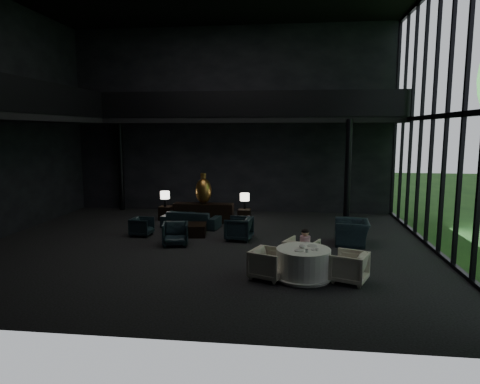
# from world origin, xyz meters

# --- Properties ---
(floor) EXTENTS (14.00, 12.00, 0.02)m
(floor) POSITION_xyz_m (0.00, 0.00, 0.00)
(floor) COLOR black
(floor) RESTS_ON ground
(wall_back) EXTENTS (14.00, 0.04, 8.00)m
(wall_back) POSITION_xyz_m (0.00, 6.00, 4.00)
(wall_back) COLOR black
(wall_back) RESTS_ON ground
(wall_front) EXTENTS (14.00, 0.04, 8.00)m
(wall_front) POSITION_xyz_m (0.00, -6.00, 4.00)
(wall_front) COLOR black
(wall_front) RESTS_ON ground
(curtain_wall) EXTENTS (0.20, 12.00, 8.00)m
(curtain_wall) POSITION_xyz_m (6.95, 0.00, 4.00)
(curtain_wall) COLOR black
(curtain_wall) RESTS_ON ground
(mezzanine_left) EXTENTS (2.00, 12.00, 0.25)m
(mezzanine_left) POSITION_xyz_m (-6.00, 0.00, 4.00)
(mezzanine_left) COLOR black
(mezzanine_left) RESTS_ON wall_left
(mezzanine_back) EXTENTS (12.00, 2.00, 0.25)m
(mezzanine_back) POSITION_xyz_m (1.00, 5.00, 4.00)
(mezzanine_back) COLOR black
(mezzanine_back) RESTS_ON wall_back
(railing_left) EXTENTS (0.06, 12.00, 1.00)m
(railing_left) POSITION_xyz_m (-5.00, 0.00, 4.60)
(railing_left) COLOR black
(railing_left) RESTS_ON mezzanine_left
(railing_back) EXTENTS (12.00, 0.06, 1.00)m
(railing_back) POSITION_xyz_m (1.00, 4.00, 4.60)
(railing_back) COLOR black
(railing_back) RESTS_ON mezzanine_back
(column_nw) EXTENTS (0.24, 0.24, 4.00)m
(column_nw) POSITION_xyz_m (-5.00, 5.70, 2.00)
(column_nw) COLOR black
(column_nw) RESTS_ON floor
(column_ne) EXTENTS (0.24, 0.24, 4.00)m
(column_ne) POSITION_xyz_m (4.80, 4.00, 2.00)
(column_ne) COLOR black
(column_ne) RESTS_ON floor
(console) EXTENTS (2.35, 0.53, 0.75)m
(console) POSITION_xyz_m (-0.76, 3.47, 0.37)
(console) COLOR black
(console) RESTS_ON floor
(bronze_urn) EXTENTS (0.64, 0.64, 1.18)m
(bronze_urn) POSITION_xyz_m (-0.76, 3.52, 1.25)
(bronze_urn) COLOR olive
(bronze_urn) RESTS_ON console
(side_table_left) EXTENTS (0.50, 0.50, 0.55)m
(side_table_left) POSITION_xyz_m (-2.36, 3.74, 0.28)
(side_table_left) COLOR black
(side_table_left) RESTS_ON floor
(table_lamp_left) EXTENTS (0.37, 0.37, 0.62)m
(table_lamp_left) POSITION_xyz_m (-2.36, 3.65, 1.00)
(table_lamp_left) COLOR black
(table_lamp_left) RESTS_ON side_table_left
(side_table_right) EXTENTS (0.48, 0.48, 0.53)m
(side_table_right) POSITION_xyz_m (0.84, 3.57, 0.27)
(side_table_right) COLOR black
(side_table_right) RESTS_ON floor
(table_lamp_right) EXTENTS (0.36, 0.36, 0.61)m
(table_lamp_right) POSITION_xyz_m (0.84, 3.74, 0.97)
(table_lamp_right) COLOR black
(table_lamp_right) RESTS_ON side_table_right
(sofa) EXTENTS (2.28, 0.97, 0.86)m
(sofa) POSITION_xyz_m (-1.04, 2.51, 0.43)
(sofa) COLOR #172E34
(sofa) RESTS_ON floor
(lounge_armchair_west) EXTENTS (0.60, 0.63, 0.62)m
(lounge_armchair_west) POSITION_xyz_m (-2.42, 1.08, 0.31)
(lounge_armchair_west) COLOR #243740
(lounge_armchair_west) RESTS_ON floor
(lounge_armchair_east) EXTENTS (0.93, 0.98, 0.91)m
(lounge_armchair_east) POSITION_xyz_m (0.96, 0.90, 0.45)
(lounge_armchair_east) COLOR #21323B
(lounge_armchair_east) RESTS_ON floor
(lounge_armchair_south) EXTENTS (0.94, 0.90, 0.82)m
(lounge_armchair_south) POSITION_xyz_m (-0.95, 0.01, 0.41)
(lounge_armchair_south) COLOR #243847
(lounge_armchair_south) RESTS_ON floor
(window_armchair) EXTENTS (0.94, 1.36, 1.13)m
(window_armchair) POSITION_xyz_m (4.58, 0.80, 0.57)
(window_armchair) COLOR #243542
(window_armchair) RESTS_ON floor
(coffee_table) EXTENTS (1.00, 1.00, 0.40)m
(coffee_table) POSITION_xyz_m (-0.69, 1.33, 0.20)
(coffee_table) COLOR black
(coffee_table) RESTS_ON floor
(dining_table) EXTENTS (1.49, 1.49, 0.75)m
(dining_table) POSITION_xyz_m (2.97, -2.59, 0.33)
(dining_table) COLOR white
(dining_table) RESTS_ON floor
(dining_chair_north) EXTENTS (1.06, 1.03, 0.84)m
(dining_chair_north) POSITION_xyz_m (2.94, -1.61, 0.42)
(dining_chair_north) COLOR beige
(dining_chair_north) RESTS_ON floor
(dining_chair_east) EXTENTS (1.02, 1.04, 0.84)m
(dining_chair_east) POSITION_xyz_m (4.05, -2.71, 0.42)
(dining_chair_east) COLOR beige
(dining_chair_east) RESTS_ON floor
(dining_chair_west) EXTENTS (1.01, 1.04, 0.84)m
(dining_chair_west) POSITION_xyz_m (2.13, -2.68, 0.42)
(dining_chair_west) COLOR beige
(dining_chair_west) RESTS_ON floor
(child) EXTENTS (0.27, 0.27, 0.59)m
(child) POSITION_xyz_m (3.03, -1.69, 0.74)
(child) COLOR #C58597
(child) RESTS_ON dining_chair_north
(plate_a) EXTENTS (0.24, 0.24, 0.01)m
(plate_a) POSITION_xyz_m (2.86, -2.80, 0.76)
(plate_a) COLOR white
(plate_a) RESTS_ON dining_table
(plate_b) EXTENTS (0.32, 0.32, 0.02)m
(plate_b) POSITION_xyz_m (3.19, -2.33, 0.76)
(plate_b) COLOR white
(plate_b) RESTS_ON dining_table
(saucer) EXTENTS (0.18, 0.18, 0.01)m
(saucer) POSITION_xyz_m (3.21, -2.68, 0.76)
(saucer) COLOR white
(saucer) RESTS_ON dining_table
(coffee_cup) EXTENTS (0.10, 0.10, 0.06)m
(coffee_cup) POSITION_xyz_m (3.28, -2.73, 0.79)
(coffee_cup) COLOR white
(coffee_cup) RESTS_ON saucer
(cereal_bowl) EXTENTS (0.16, 0.16, 0.08)m
(cereal_bowl) POSITION_xyz_m (2.94, -2.53, 0.79)
(cereal_bowl) COLOR white
(cereal_bowl) RESTS_ON dining_table
(cream_pot) EXTENTS (0.07, 0.07, 0.08)m
(cream_pot) POSITION_xyz_m (3.03, -2.90, 0.79)
(cream_pot) COLOR #99999E
(cream_pot) RESTS_ON dining_table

